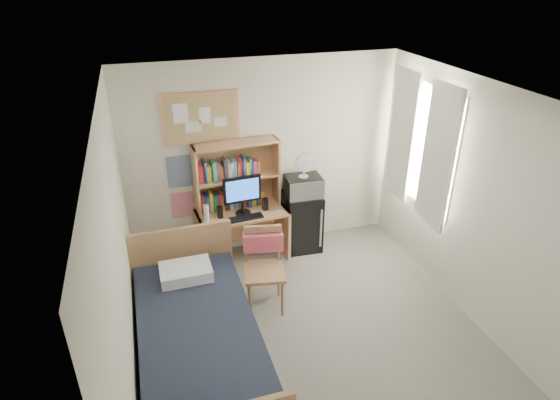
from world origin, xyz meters
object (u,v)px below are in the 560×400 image
object	(u,v)px
microwave	(303,186)
desk_chair	(265,271)
bulletin_board	(201,118)
monitor	(242,196)
desk	(243,235)
bed	(199,348)
mini_fridge	(302,221)
desk_fan	(304,166)
speaker_left	(220,212)
speaker_right	(265,204)

from	to	relation	value
microwave	desk_chair	bearing A→B (deg)	-124.56
bulletin_board	monitor	bearing A→B (deg)	-41.27
desk_chair	microwave	bearing A→B (deg)	63.00
desk	monitor	distance (m)	0.62
bed	monitor	bearing A→B (deg)	63.69
mini_fridge	bulletin_board	bearing A→B (deg)	172.21
monitor	microwave	distance (m)	0.85
bulletin_board	desk_fan	bearing A→B (deg)	-11.96
bulletin_board	microwave	distance (m)	1.60
mini_fridge	speaker_left	xyz separation A→B (m)	(-1.15, -0.13, 0.39)
mini_fridge	speaker_left	distance (m)	1.22
monitor	speaker_left	size ratio (longest dim) A/B	3.33
desk	desk_fan	world-z (taller)	desk_fan
bed	desk_fan	distance (m)	2.67
mini_fridge	bed	size ratio (longest dim) A/B	0.37
desk	bed	distance (m)	1.99
desk	desk_fan	distance (m)	1.23
desk_chair	microwave	world-z (taller)	microwave
desk	desk_chair	bearing A→B (deg)	-92.88
desk_chair	desk_fan	bearing A→B (deg)	63.00
mini_fridge	monitor	size ratio (longest dim) A/B	1.59
desk_chair	desk_fan	world-z (taller)	desk_fan
bed	desk_fan	bearing A→B (deg)	46.87
bed	microwave	size ratio (longest dim) A/B	4.79
desk_chair	bed	distance (m)	1.17
bulletin_board	monitor	xyz separation A→B (m)	(0.40, -0.35, -0.94)
desk	monitor	size ratio (longest dim) A/B	2.24
bulletin_board	bed	world-z (taller)	bulletin_board
bulletin_board	mini_fridge	distance (m)	1.98
monitor	desk_fan	size ratio (longest dim) A/B	1.60
bed	speaker_right	bearing A→B (deg)	56.59
bed	desk_fan	xyz separation A→B (m)	(1.69, 1.83, 0.94)
monitor	speaker_right	distance (m)	0.35
microwave	monitor	bearing A→B (deg)	-170.76
desk	speaker_left	distance (m)	0.53
speaker_left	bed	bearing A→B (deg)	-111.52
mini_fridge	desk_fan	distance (m)	0.84
speaker_left	microwave	size ratio (longest dim) A/B	0.33
desk	mini_fridge	distance (m)	0.85
speaker_left	desk	bearing A→B (deg)	11.31
speaker_right	microwave	distance (m)	0.57
bulletin_board	desk_chair	xyz separation A→B (m)	(0.42, -1.33, -1.43)
bulletin_board	speaker_right	xyz separation A→B (m)	(0.70, -0.33, -1.12)
mini_fridge	monitor	bearing A→B (deg)	-169.44
microwave	mini_fridge	bearing A→B (deg)	90.00
bed	speaker_left	bearing A→B (deg)	71.97
mini_fridge	speaker_left	bearing A→B (deg)	-170.31
bed	speaker_right	size ratio (longest dim) A/B	13.86
monitor	desk_fan	distance (m)	0.89
speaker_left	speaker_right	size ratio (longest dim) A/B	0.96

